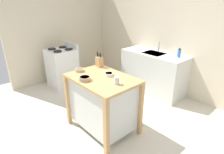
{
  "coord_description": "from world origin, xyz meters",
  "views": [
    {
      "loc": [
        1.96,
        -1.52,
        2.0
      ],
      "look_at": [
        -0.05,
        0.3,
        0.86
      ],
      "focal_mm": 30.27,
      "sensor_mm": 36.0,
      "label": 1
    }
  ],
  "objects_px": {
    "drinking_cup": "(117,81)",
    "bottle_dish_soap": "(179,53)",
    "trash_bin": "(78,95)",
    "bowl_stoneware_deep": "(80,70)",
    "knife_block": "(99,62)",
    "sink_faucet": "(159,47)",
    "bowl_ceramic_small": "(109,74)",
    "stove": "(62,68)",
    "kitchen_island": "(103,101)",
    "bowl_ceramic_wide": "(85,79)"
  },
  "relations": [
    {
      "from": "kitchen_island",
      "to": "sink_faucet",
      "type": "bearing_deg",
      "value": 99.7
    },
    {
      "from": "knife_block",
      "to": "drinking_cup",
      "type": "xyz_separation_m",
      "value": [
        0.72,
        -0.27,
        -0.04
      ]
    },
    {
      "from": "bowl_stoneware_deep",
      "to": "trash_bin",
      "type": "height_order",
      "value": "bowl_stoneware_deep"
    },
    {
      "from": "bowl_ceramic_small",
      "to": "drinking_cup",
      "type": "bearing_deg",
      "value": -21.88
    },
    {
      "from": "kitchen_island",
      "to": "bowl_ceramic_wide",
      "type": "height_order",
      "value": "bowl_ceramic_wide"
    },
    {
      "from": "knife_block",
      "to": "sink_faucet",
      "type": "distance_m",
      "value": 1.6
    },
    {
      "from": "bowl_ceramic_wide",
      "to": "stove",
      "type": "distance_m",
      "value": 2.02
    },
    {
      "from": "kitchen_island",
      "to": "bowl_stoneware_deep",
      "type": "bearing_deg",
      "value": -165.68
    },
    {
      "from": "bowl_ceramic_wide",
      "to": "kitchen_island",
      "type": "bearing_deg",
      "value": 73.05
    },
    {
      "from": "bowl_stoneware_deep",
      "to": "bottle_dish_soap",
      "type": "distance_m",
      "value": 2.03
    },
    {
      "from": "trash_bin",
      "to": "bottle_dish_soap",
      "type": "height_order",
      "value": "bottle_dish_soap"
    },
    {
      "from": "bowl_ceramic_wide",
      "to": "sink_faucet",
      "type": "relative_size",
      "value": 0.76
    },
    {
      "from": "knife_block",
      "to": "stove",
      "type": "bearing_deg",
      "value": 177.03
    },
    {
      "from": "drinking_cup",
      "to": "bottle_dish_soap",
      "type": "bearing_deg",
      "value": 93.7
    },
    {
      "from": "bowl_ceramic_small",
      "to": "sink_faucet",
      "type": "relative_size",
      "value": 0.63
    },
    {
      "from": "drinking_cup",
      "to": "sink_faucet",
      "type": "xyz_separation_m",
      "value": [
        -0.64,
        1.87,
        0.05
      ]
    },
    {
      "from": "knife_block",
      "to": "kitchen_island",
      "type": "bearing_deg",
      "value": -33.87
    },
    {
      "from": "bowl_ceramic_small",
      "to": "bowl_stoneware_deep",
      "type": "distance_m",
      "value": 0.51
    },
    {
      "from": "kitchen_island",
      "to": "stove",
      "type": "xyz_separation_m",
      "value": [
        -1.95,
        0.35,
        -0.05
      ]
    },
    {
      "from": "kitchen_island",
      "to": "stove",
      "type": "relative_size",
      "value": 1.02
    },
    {
      "from": "bowl_ceramic_small",
      "to": "bowl_ceramic_wide",
      "type": "distance_m",
      "value": 0.39
    },
    {
      "from": "bowl_stoneware_deep",
      "to": "bottle_dish_soap",
      "type": "xyz_separation_m",
      "value": [
        0.63,
        1.93,
        0.05
      ]
    },
    {
      "from": "drinking_cup",
      "to": "knife_block",
      "type": "bearing_deg",
      "value": 159.47
    },
    {
      "from": "bowl_ceramic_wide",
      "to": "drinking_cup",
      "type": "height_order",
      "value": "drinking_cup"
    },
    {
      "from": "drinking_cup",
      "to": "stove",
      "type": "relative_size",
      "value": 0.1
    },
    {
      "from": "bowl_ceramic_wide",
      "to": "sink_faucet",
      "type": "xyz_separation_m",
      "value": [
        -0.24,
        2.12,
        0.07
      ]
    },
    {
      "from": "sink_faucet",
      "to": "bottle_dish_soap",
      "type": "distance_m",
      "value": 0.52
    },
    {
      "from": "kitchen_island",
      "to": "trash_bin",
      "type": "height_order",
      "value": "kitchen_island"
    },
    {
      "from": "knife_block",
      "to": "bowl_stoneware_deep",
      "type": "xyz_separation_m",
      "value": [
        -0.03,
        -0.38,
        -0.07
      ]
    },
    {
      "from": "drinking_cup",
      "to": "trash_bin",
      "type": "relative_size",
      "value": 0.17
    },
    {
      "from": "drinking_cup",
      "to": "kitchen_island",
      "type": "bearing_deg",
      "value": 179.95
    },
    {
      "from": "stove",
      "to": "bowl_stoneware_deep",
      "type": "bearing_deg",
      "value": -16.86
    },
    {
      "from": "drinking_cup",
      "to": "trash_bin",
      "type": "xyz_separation_m",
      "value": [
        -1.08,
        0.02,
        -0.65
      ]
    },
    {
      "from": "trash_bin",
      "to": "drinking_cup",
      "type": "bearing_deg",
      "value": -0.89
    },
    {
      "from": "bowl_stoneware_deep",
      "to": "bottle_dish_soap",
      "type": "height_order",
      "value": "bottle_dish_soap"
    },
    {
      "from": "kitchen_island",
      "to": "sink_faucet",
      "type": "relative_size",
      "value": 4.73
    },
    {
      "from": "kitchen_island",
      "to": "bowl_ceramic_small",
      "type": "height_order",
      "value": "bowl_ceramic_small"
    },
    {
      "from": "bowl_stoneware_deep",
      "to": "bottle_dish_soap",
      "type": "bearing_deg",
      "value": 71.87
    },
    {
      "from": "bowl_stoneware_deep",
      "to": "trash_bin",
      "type": "xyz_separation_m",
      "value": [
        -0.33,
        0.13,
        -0.62
      ]
    },
    {
      "from": "knife_block",
      "to": "bottle_dish_soap",
      "type": "xyz_separation_m",
      "value": [
        0.6,
        1.55,
        -0.02
      ]
    },
    {
      "from": "bowl_ceramic_small",
      "to": "bottle_dish_soap",
      "type": "relative_size",
      "value": 0.75
    },
    {
      "from": "bowl_ceramic_small",
      "to": "knife_block",
      "type": "bearing_deg",
      "value": 160.45
    },
    {
      "from": "bowl_ceramic_wide",
      "to": "drinking_cup",
      "type": "xyz_separation_m",
      "value": [
        0.4,
        0.25,
        0.02
      ]
    },
    {
      "from": "bowl_ceramic_wide",
      "to": "bowl_stoneware_deep",
      "type": "bearing_deg",
      "value": 158.04
    },
    {
      "from": "sink_faucet",
      "to": "bowl_ceramic_wide",
      "type": "bearing_deg",
      "value": -83.48
    },
    {
      "from": "bowl_ceramic_wide",
      "to": "drinking_cup",
      "type": "relative_size",
      "value": 1.59
    },
    {
      "from": "bottle_dish_soap",
      "to": "stove",
      "type": "height_order",
      "value": "bottle_dish_soap"
    },
    {
      "from": "bowl_ceramic_wide",
      "to": "bottle_dish_soap",
      "type": "height_order",
      "value": "bottle_dish_soap"
    },
    {
      "from": "sink_faucet",
      "to": "stove",
      "type": "height_order",
      "value": "sink_faucet"
    },
    {
      "from": "drinking_cup",
      "to": "sink_faucet",
      "type": "height_order",
      "value": "sink_faucet"
    }
  ]
}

